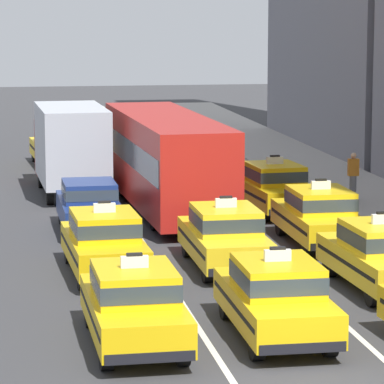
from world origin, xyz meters
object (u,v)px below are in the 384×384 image
object	(u,v)px
taxi_right_second	(381,255)
taxi_right_third	(319,215)
sedan_left_third	(89,205)
pedestrian_near_crosswalk	(353,177)
taxi_left_nearest	(134,304)
taxi_center_nearest	(276,297)
taxi_center_second	(225,236)
bus_center_third	(166,157)
taxi_right_fourth	(274,187)
taxi_left_second	(104,242)
taxi_center_fourth	(136,153)
box_truck_left_fourth	(70,145)
taxi_left_fifth	(56,146)

from	to	relation	value
taxi_right_second	taxi_right_third	world-z (taller)	same
sedan_left_third	pedestrian_near_crosswalk	size ratio (longest dim) A/B	2.52
taxi_left_nearest	taxi_center_nearest	world-z (taller)	same
taxi_center_second	bus_center_third	world-z (taller)	bus_center_third
pedestrian_near_crosswalk	taxi_center_nearest	bearing A→B (deg)	-113.16
taxi_left_nearest	taxi_right_fourth	bearing A→B (deg)	65.95
taxi_left_second	taxi_right_third	world-z (taller)	same
taxi_left_second	sedan_left_third	world-z (taller)	taxi_left_second
sedan_left_third	taxi_center_nearest	bearing A→B (deg)	-76.54
taxi_left_second	taxi_center_fourth	size ratio (longest dim) A/B	1.01
taxi_right_second	taxi_right_third	bearing A→B (deg)	89.94
taxi_left_second	box_truck_left_fourth	distance (m)	13.39
taxi_left_second	box_truck_left_fourth	world-z (taller)	box_truck_left_fourth
sedan_left_third	taxi_center_second	xyz separation A→B (m)	(3.11, -5.59, 0.03)
taxi_center_nearest	taxi_right_fourth	xyz separation A→B (m)	(3.47, 14.37, 0.00)
sedan_left_third	taxi_right_second	size ratio (longest dim) A/B	0.93
taxi_right_fourth	taxi_center_fourth	bearing A→B (deg)	110.01
taxi_right_third	pedestrian_near_crosswalk	xyz separation A→B (m)	(2.97, 6.16, 0.14)
sedan_left_third	taxi_left_fifth	bearing A→B (deg)	90.78
taxi_left_fifth	taxi_center_nearest	xyz separation A→B (m)	(3.09, -27.06, 0.00)
sedan_left_third	box_truck_left_fourth	distance (m)	7.62
taxi_center_nearest	bus_center_third	size ratio (longest dim) A/B	0.40
taxi_left_second	box_truck_left_fourth	bearing A→B (deg)	89.91
taxi_left_nearest	taxi_center_fourth	distance (m)	24.16
taxi_center_fourth	taxi_center_nearest	bearing A→B (deg)	-90.04
taxi_center_fourth	taxi_left_nearest	bearing A→B (deg)	-97.15
taxi_center_nearest	bus_center_third	xyz separation A→B (m)	(-0.02, 15.35, 0.94)
bus_center_third	taxi_right_fourth	xyz separation A→B (m)	(3.49, -0.97, -0.94)
taxi_left_fifth	taxi_center_second	xyz separation A→B (m)	(3.31, -20.59, 0.00)
taxi_center_fourth	taxi_right_second	bearing A→B (deg)	-80.26
taxi_right_fourth	taxi_left_second	bearing A→B (deg)	-128.52
taxi_left_nearest	sedan_left_third	bearing A→B (deg)	89.52
taxi_right_third	pedestrian_near_crosswalk	size ratio (longest dim) A/B	2.67
taxi_center_fourth	box_truck_left_fourth	bearing A→B (deg)	-125.13
taxi_center_fourth	taxi_right_second	xyz separation A→B (m)	(3.49, -20.30, 0.00)
taxi_right_second	taxi_left_fifth	bearing A→B (deg)	105.67
taxi_left_fifth	taxi_right_third	size ratio (longest dim) A/B	1.02
taxi_left_fifth	pedestrian_near_crosswalk	bearing A→B (deg)	-51.27
taxi_right_second	taxi_right_fourth	xyz separation A→B (m)	(-0.03, 10.81, 0.00)
taxi_left_fifth	taxi_right_second	xyz separation A→B (m)	(6.59, -23.50, 0.00)
taxi_left_fifth	box_truck_left_fourth	bearing A→B (deg)	-89.03
taxi_left_nearest	taxi_right_third	xyz separation A→B (m)	(6.50, 9.08, 0.00)
sedan_left_third	box_truck_left_fourth	size ratio (longest dim) A/B	0.61
taxi_left_nearest	taxi_left_fifth	distance (m)	27.17
taxi_left_nearest	taxi_right_fourth	world-z (taller)	same
taxi_center_second	taxi_right_third	distance (m)	4.13
taxi_left_second	sedan_left_third	xyz separation A→B (m)	(0.10, 5.80, -0.03)
box_truck_left_fourth	taxi_left_fifth	world-z (taller)	box_truck_left_fourth
taxi_right_second	taxi_right_third	distance (m)	5.41
taxi_center_nearest	taxi_center_fourth	world-z (taller)	same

